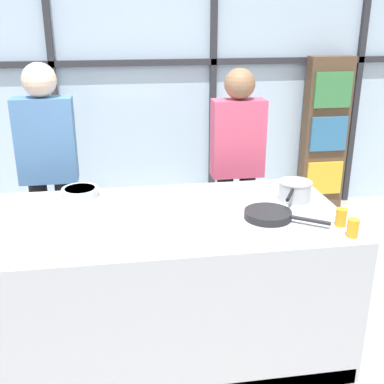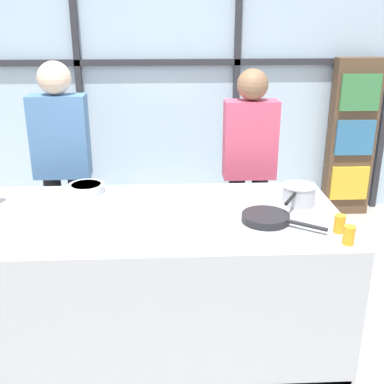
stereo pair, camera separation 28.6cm
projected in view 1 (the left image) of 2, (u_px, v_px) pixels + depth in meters
name	position (u px, v px, depth m)	size (l,w,h in m)	color
ground_plane	(160.00, 343.00, 3.09)	(18.00, 18.00, 0.00)	#ADA89E
back_window_wall	(135.00, 77.00, 4.67)	(6.40, 0.10, 2.80)	silver
bookshelf	(325.00, 135.00, 5.00)	(0.46, 0.19, 1.59)	brown
demo_island	(158.00, 283.00, 2.93)	(2.19, 1.05, 0.89)	#B7BABF
spectator_far_left	(48.00, 164.00, 3.46)	(0.41, 0.24, 1.68)	black
spectator_center_left	(237.00, 160.00, 3.68)	(0.39, 0.23, 1.62)	black
frying_pan	(269.00, 214.00, 2.74)	(0.43, 0.34, 0.04)	#232326
saucepan	(295.00, 190.00, 2.99)	(0.25, 0.35, 0.12)	silver
white_plate	(67.00, 249.00, 2.38)	(0.27, 0.27, 0.01)	white
mixing_bowl	(80.00, 192.00, 3.06)	(0.23, 0.23, 0.06)	silver
juice_glass_near	(353.00, 228.00, 2.51)	(0.06, 0.06, 0.10)	orange
juice_glass_far	(341.00, 217.00, 2.64)	(0.06, 0.06, 0.10)	orange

